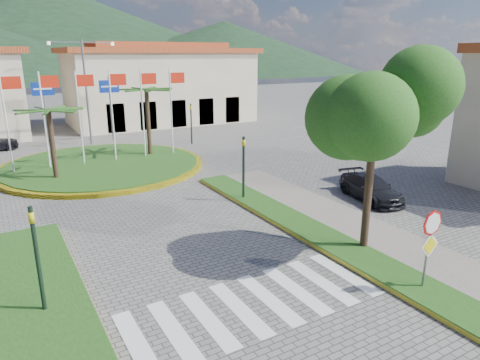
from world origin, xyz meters
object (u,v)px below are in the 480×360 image
roundabout_island (103,165)px  car_side_right (371,188)px  stop_sign (430,238)px  car_dark_b (102,127)px  deciduous_tree (376,109)px

roundabout_island → car_side_right: roundabout_island is taller
stop_sign → car_dark_b: stop_sign is taller
stop_sign → car_side_right: size_ratio=0.66×
roundabout_island → car_dark_b: 12.92m
roundabout_island → deciduous_tree: bearing=-72.1°
roundabout_island → car_side_right: 16.45m
deciduous_tree → stop_sign: bearing=-101.2°
car_side_right → stop_sign: bearing=-113.7°
car_dark_b → deciduous_tree: bearing=-166.8°
stop_sign → car_side_right: 8.76m
roundabout_island → stop_sign: bearing=-76.3°
deciduous_tree → car_side_right: (4.53, 3.96, -4.59)m
car_side_right → deciduous_tree: bearing=-126.3°
roundabout_island → deciduous_tree: (5.50, -17.00, 5.00)m
stop_sign → car_side_right: bearing=53.7°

